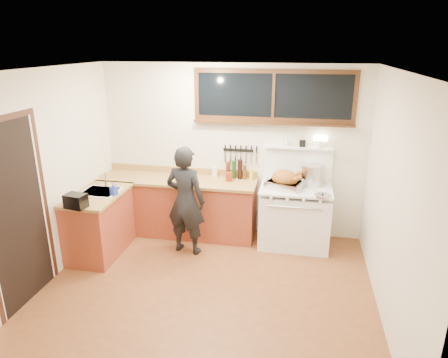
% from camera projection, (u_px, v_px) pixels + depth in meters
% --- Properties ---
extents(ground_plane, '(4.00, 3.50, 0.02)m').
position_uv_depth(ground_plane, '(207.00, 290.00, 4.89)').
color(ground_plane, brown).
extents(room_shell, '(4.10, 3.60, 2.65)m').
position_uv_depth(room_shell, '(205.00, 160.00, 4.36)').
color(room_shell, beige).
rests_on(room_shell, ground).
extents(counter_back, '(2.44, 0.64, 1.00)m').
position_uv_depth(counter_back, '(178.00, 206.00, 6.24)').
color(counter_back, maroon).
rests_on(counter_back, ground).
extents(counter_left, '(0.64, 1.09, 0.90)m').
position_uv_depth(counter_left, '(100.00, 223.00, 5.63)').
color(counter_left, maroon).
rests_on(counter_left, ground).
extents(sink_unit, '(0.50, 0.45, 0.37)m').
position_uv_depth(sink_unit, '(101.00, 195.00, 5.57)').
color(sink_unit, white).
rests_on(sink_unit, counter_left).
extents(vintage_stove, '(1.02, 0.74, 1.60)m').
position_uv_depth(vintage_stove, '(295.00, 215.00, 5.87)').
color(vintage_stove, white).
rests_on(vintage_stove, ground).
extents(back_window, '(2.32, 0.13, 0.77)m').
position_uv_depth(back_window, '(273.00, 102.00, 5.71)').
color(back_window, black).
rests_on(back_window, room_shell).
extents(left_doorway, '(0.02, 1.04, 2.17)m').
position_uv_depth(left_doorway, '(18.00, 213.00, 4.39)').
color(left_doorway, black).
rests_on(left_doorway, ground).
extents(knife_strip, '(0.52, 0.03, 0.28)m').
position_uv_depth(knife_strip, '(240.00, 151.00, 6.05)').
color(knife_strip, black).
rests_on(knife_strip, room_shell).
extents(man, '(0.63, 0.46, 1.57)m').
position_uv_depth(man, '(186.00, 201.00, 5.55)').
color(man, black).
rests_on(man, ground).
extents(soap_bottle, '(0.11, 0.11, 0.18)m').
position_uv_depth(soap_bottle, '(114.00, 189.00, 5.40)').
color(soap_bottle, '#213AA9').
rests_on(soap_bottle, counter_left).
extents(toaster, '(0.28, 0.22, 0.18)m').
position_uv_depth(toaster, '(76.00, 201.00, 4.99)').
color(toaster, black).
rests_on(toaster, counter_left).
extents(cutting_board, '(0.43, 0.37, 0.13)m').
position_uv_depth(cutting_board, '(188.00, 178.00, 5.98)').
color(cutting_board, olive).
rests_on(cutting_board, counter_back).
extents(roast_turkey, '(0.58, 0.51, 0.26)m').
position_uv_depth(roast_turkey, '(285.00, 181.00, 5.68)').
color(roast_turkey, silver).
rests_on(roast_turkey, vintage_stove).
extents(stockpot, '(0.37, 0.37, 0.31)m').
position_uv_depth(stockpot, '(311.00, 175.00, 5.79)').
color(stockpot, silver).
rests_on(stockpot, vintage_stove).
extents(saucepan, '(0.23, 0.31, 0.13)m').
position_uv_depth(saucepan, '(309.00, 179.00, 5.87)').
color(saucepan, silver).
rests_on(saucepan, vintage_stove).
extents(pot_lid, '(0.26, 0.26, 0.04)m').
position_uv_depth(pot_lid, '(323.00, 195.00, 5.39)').
color(pot_lid, silver).
rests_on(pot_lid, vintage_stove).
extents(coffee_tin, '(0.11, 0.10, 0.14)m').
position_uv_depth(coffee_tin, '(229.00, 177.00, 5.96)').
color(coffee_tin, maroon).
rests_on(coffee_tin, counter_back).
extents(pitcher, '(0.09, 0.09, 0.17)m').
position_uv_depth(pitcher, '(215.00, 172.00, 6.16)').
color(pitcher, white).
rests_on(pitcher, counter_back).
extents(bottle_cluster, '(0.42, 0.07, 0.30)m').
position_uv_depth(bottle_cluster, '(238.00, 170.00, 6.05)').
color(bottle_cluster, black).
rests_on(bottle_cluster, counter_back).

